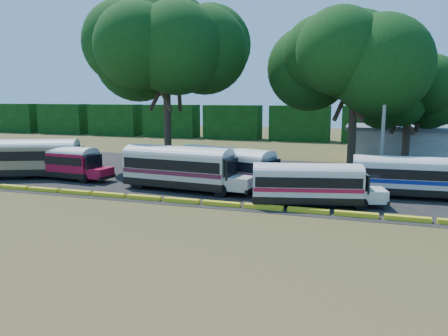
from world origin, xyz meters
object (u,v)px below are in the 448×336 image
(bus_beige, at_px, (31,156))
(bus_cream_west, at_px, (181,166))
(bus_white_red, at_px, (310,182))
(bus_red, at_px, (61,160))
(tree_west, at_px, (166,42))

(bus_beige, distance_m, bus_cream_west, 15.40)
(bus_cream_west, bearing_deg, bus_white_red, -5.55)
(bus_white_red, bearing_deg, bus_red, 159.13)
(bus_cream_west, height_order, bus_white_red, bus_cream_west)
(bus_cream_west, xyz_separation_m, tree_west, (-6.52, 11.42, 11.19))
(bus_cream_west, distance_m, bus_white_red, 10.72)
(bus_beige, xyz_separation_m, bus_red, (2.91, 0.49, -0.33))
(bus_red, distance_m, tree_west, 16.53)
(bus_cream_west, distance_m, tree_west, 17.27)
(bus_white_red, bearing_deg, bus_beige, 161.06)
(bus_white_red, distance_m, tree_west, 24.57)
(bus_cream_west, bearing_deg, bus_red, 179.99)
(bus_beige, distance_m, tree_west, 17.86)
(bus_beige, xyz_separation_m, tree_west, (8.87, 10.78, 11.15))
(bus_red, bearing_deg, bus_white_red, -3.00)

